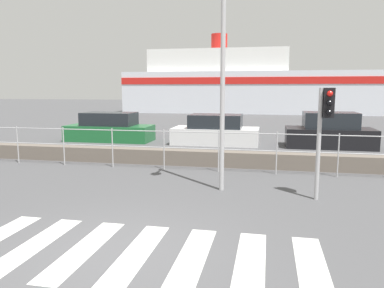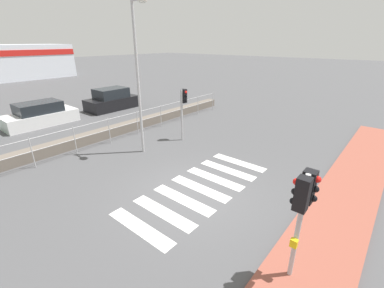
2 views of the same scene
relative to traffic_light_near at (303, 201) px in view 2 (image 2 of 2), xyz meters
name	(u,v)px [view 2 (image 2 of 2)]	position (x,y,z in m)	size (l,w,h in m)	color
ground_plane	(193,193)	(1.26, 3.79, -2.01)	(160.00, 160.00, 0.00)	#4C4C4F
sidewalk_brick	(320,249)	(1.26, -0.31, -1.95)	(24.00, 1.80, 0.12)	#934C3D
crosswalk	(200,188)	(1.66, 3.79, -2.01)	(5.85, 2.40, 0.01)	silver
seawall	(85,139)	(1.26, 10.85, -1.75)	(21.81, 0.55, 0.52)	#6B6056
harbor_fence	(92,132)	(1.26, 9.98, -1.16)	(19.67, 0.04, 1.32)	#B2B2B5
traffic_light_near	(303,201)	(0.00, 0.00, 0.00)	(0.58, 0.41, 2.58)	#B2B2B5
traffic_light_far	(183,103)	(4.94, 7.46, -0.07)	(0.34, 0.32, 2.63)	#B2B2B5
streetlamp	(139,65)	(2.52, 7.72, 1.92)	(0.32, 0.87, 6.44)	#B2B2B5
parked_car_white	(40,115)	(1.22, 15.99, -1.41)	(4.06, 1.86, 1.41)	silver
parked_car_black	(112,100)	(6.37, 15.99, -1.34)	(3.81, 1.83, 1.58)	black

